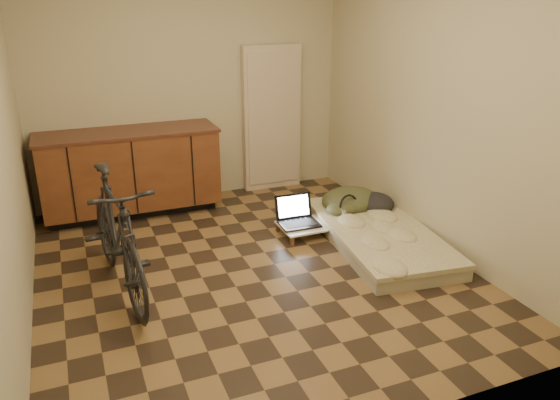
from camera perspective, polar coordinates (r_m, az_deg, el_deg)
name	(u,v)px	position (r m, az deg, el deg)	size (l,w,h in m)	color
room_shell	(248,121)	(4.33, -3.36, 8.23)	(3.50, 4.00, 2.60)	brown
cabinets	(131,172)	(6.00, -15.33, 2.88)	(1.84, 0.62, 0.91)	black
appliance_panel	(272,119)	(6.52, -0.88, 8.50)	(0.70, 0.10, 1.70)	beige
bicycle	(116,229)	(4.39, -16.72, -2.88)	(0.49, 1.68, 1.08)	black
futon	(378,235)	(5.30, 10.21, -3.61)	(1.10, 1.94, 0.16)	#ACA48A
clothing_pile	(357,194)	(5.72, 8.07, 0.67)	(0.65, 0.54, 0.26)	#3B4025
headphones	(349,205)	(5.52, 7.20, -0.54)	(0.27, 0.24, 0.18)	black
lap_desk	(311,225)	(5.41, 3.31, -2.60)	(0.64, 0.42, 0.11)	brown
laptop	(297,218)	(5.39, 1.82, -1.90)	(0.39, 0.35, 0.26)	black
mouse	(332,219)	(5.48, 5.46, -1.97)	(0.07, 0.11, 0.04)	silver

